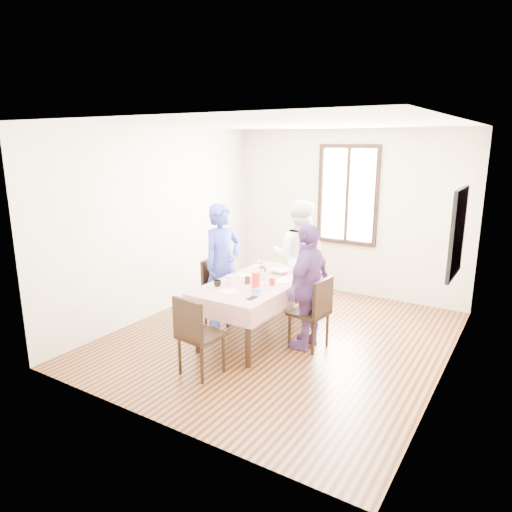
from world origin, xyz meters
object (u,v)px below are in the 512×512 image
chair_right (309,312)px  chair_far (299,281)px  person_right (308,287)px  chair_left (221,291)px  person_far (299,256)px  dining_table (258,309)px  chair_near (201,335)px  person_left (222,264)px

chair_right → chair_far: 1.33m
chair_right → person_right: 0.33m
chair_left → person_far: 1.28m
person_right → chair_far: bearing=-146.4°
chair_far → person_far: bearing=99.3°
chair_right → person_far: person_far is taller
dining_table → person_far: (-0.00, 1.16, 0.47)m
dining_table → chair_near: chair_near is taller
dining_table → chair_near: size_ratio=1.89×
chair_right → chair_near: (-0.70, -1.24, 0.00)m
chair_far → person_left: (-0.69, -1.02, 0.39)m
chair_near → person_right: 1.45m
dining_table → person_far: size_ratio=1.02×
chair_near → person_far: size_ratio=0.54×
person_left → person_right: bearing=-79.8°
chair_right → chair_near: size_ratio=1.00×
dining_table → person_left: bearing=166.7°
chair_near → person_far: 2.38m
dining_table → person_left: (-0.69, 0.16, 0.47)m
person_far → chair_left: bearing=39.2°
person_far → person_right: size_ratio=1.07×
chair_left → chair_near: (0.70, -1.35, 0.00)m
chair_far → person_right: size_ratio=0.58×
chair_left → chair_near: bearing=18.2°
chair_far → chair_right: bearing=131.2°
chair_left → chair_near: same height
chair_left → chair_far: size_ratio=1.00×
chair_near → person_right: (0.69, 1.24, 0.33)m
person_right → chair_left: bearing=-92.1°
dining_table → person_left: size_ratio=1.02×
chair_right → dining_table: bearing=100.6°
person_right → chair_right: bearing=92.4°
chair_near → person_left: size_ratio=0.54×
chair_right → person_right: person_right is taller
chair_left → person_far: bearing=135.4°
dining_table → person_right: person_right is taller
person_far → chair_right: bearing=106.7°
person_left → person_far: size_ratio=1.00×
chair_far → chair_near: size_ratio=1.00×
person_far → person_right: 1.31m
chair_far → person_far: size_ratio=0.54×
chair_near → person_far: (-0.00, 2.35, 0.39)m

